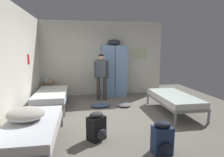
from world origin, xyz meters
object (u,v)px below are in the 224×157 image
object	(u,v)px
locker_bank	(114,70)
bed_left_front	(32,127)
clothes_pile_denim	(100,105)
clothes_pile_grey	(124,105)
water_bottle	(46,79)
bed_right	(174,99)
shelf_unit	(49,89)
lotion_bottle	(50,81)
person_traveler	(101,73)
backpack_navy	(162,138)
bed_left_rear	(52,95)
bedding_heap	(26,114)
backpack_black	(97,127)

from	to	relation	value
locker_bank	bed_left_front	world-z (taller)	locker_bank
clothes_pile_denim	clothes_pile_grey	size ratio (longest dim) A/B	1.17
clothes_pile_denim	clothes_pile_grey	bearing A→B (deg)	-1.43
clothes_pile_denim	water_bottle	bearing A→B (deg)	141.94
water_bottle	locker_bank	bearing A→B (deg)	-0.44
bed_right	shelf_unit	bearing A→B (deg)	149.29
locker_bank	lotion_bottle	size ratio (longest dim) A/B	16.04
person_traveler	backpack_navy	distance (m)	3.68
backpack_navy	clothes_pile_denim	world-z (taller)	backpack_navy
shelf_unit	bed_left_rear	size ratio (longest dim) A/B	0.30
locker_bank	clothes_pile_denim	size ratio (longest dim) A/B	3.51
bedding_heap	clothes_pile_denim	xyz separation A→B (m)	(1.54, 2.18, -0.55)
locker_bank	backpack_navy	distance (m)	4.22
bed_left_front	lotion_bottle	bearing A→B (deg)	92.88
water_bottle	clothes_pile_denim	xyz separation A→B (m)	(1.76, -1.38, -0.63)
bed_left_front	bedding_heap	world-z (taller)	bedding_heap
person_traveler	clothes_pile_grey	world-z (taller)	person_traveler
bed_left_front	backpack_black	xyz separation A→B (m)	(1.14, 0.14, -0.12)
water_bottle	clothes_pile_grey	size ratio (longest dim) A/B	0.46
locker_bank	clothes_pile_denim	xyz separation A→B (m)	(-0.66, -1.36, -0.92)
clothes_pile_denim	shelf_unit	bearing A→B (deg)	141.05
person_traveler	backpack_black	xyz separation A→B (m)	(-0.42, -2.88, -0.69)
shelf_unit	bedding_heap	xyz separation A→B (m)	(0.14, -3.53, 0.26)
bed_right	lotion_bottle	xyz separation A→B (m)	(-3.57, 2.12, 0.25)
person_traveler	lotion_bottle	size ratio (longest dim) A/B	12.14
person_traveler	water_bottle	distance (m)	2.01
bed_right	bed_left_rear	world-z (taller)	same
bed_left_front	bed_left_rear	xyz separation A→B (m)	(0.00, 2.47, 0.00)
water_bottle	lotion_bottle	world-z (taller)	water_bottle
bed_left_front	bed_left_rear	distance (m)	2.47
bedding_heap	lotion_bottle	size ratio (longest dim) A/B	5.01
shelf_unit	clothes_pile_grey	xyz separation A→B (m)	(2.40, -1.38, -0.31)
backpack_navy	backpack_black	bearing A→B (deg)	147.04
shelf_unit	bedding_heap	size ratio (longest dim) A/B	0.88
water_bottle	lotion_bottle	size ratio (longest dim) A/B	1.82
backpack_black	clothes_pile_denim	distance (m)	2.15
bed_right	bed_left_front	distance (m)	3.69
locker_bank	clothes_pile_denim	distance (m)	1.77
shelf_unit	backpack_navy	xyz separation A→B (m)	(2.43, -4.15, -0.09)
water_bottle	clothes_pile_denim	size ratio (longest dim) A/B	0.40
backpack_navy	backpack_black	distance (m)	1.24
bed_left_rear	bedding_heap	bearing A→B (deg)	-92.57
clothes_pile_denim	clothes_pile_grey	distance (m)	0.72
bedding_heap	backpack_navy	world-z (taller)	bedding_heap
clothes_pile_denim	backpack_navy	bearing A→B (deg)	-74.91
shelf_unit	backpack_black	distance (m)	3.75
lotion_bottle	backpack_black	world-z (taller)	lotion_bottle
shelf_unit	bed_right	distance (m)	4.24
water_bottle	bed_left_rear	bearing A→B (deg)	-74.25
lotion_bottle	backpack_navy	distance (m)	4.76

